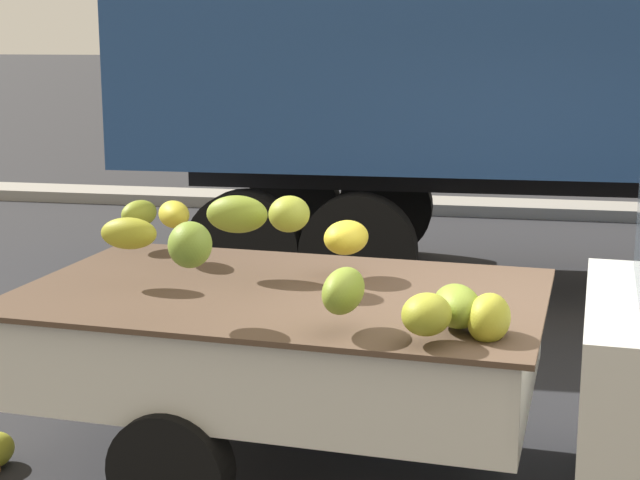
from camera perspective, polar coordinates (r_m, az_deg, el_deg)
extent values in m
cube|color=gray|center=(14.13, 12.11, 1.81)|extent=(80.00, 0.80, 0.16)
cube|color=silver|center=(5.68, -2.18, -7.84)|extent=(2.94, 1.96, 0.08)
cube|color=silver|center=(6.37, 0.15, -3.17)|extent=(2.80, 0.28, 0.44)
cube|color=silver|center=(4.84, -5.33, -8.16)|extent=(2.80, 0.28, 0.44)
cube|color=silver|center=(5.35, 12.08, -6.42)|extent=(0.19, 1.73, 0.44)
cube|color=silver|center=(6.15, -14.54, -4.12)|extent=(0.19, 1.73, 0.44)
cube|color=#B21914|center=(6.41, 0.22, -3.45)|extent=(2.69, 0.23, 0.07)
cube|color=brown|center=(5.53, -2.22, -3.06)|extent=(3.07, 2.09, 0.03)
ellipsoid|color=gold|center=(6.21, -8.54, 1.50)|extent=(0.32, 0.38, 0.17)
ellipsoid|color=#ACAA2A|center=(4.72, 9.84, -4.52)|extent=(0.25, 0.33, 0.24)
ellipsoid|color=olive|center=(4.71, 1.38, -2.98)|extent=(0.23, 0.39, 0.22)
ellipsoid|color=olive|center=(5.78, -4.87, 1.51)|extent=(0.37, 0.24, 0.22)
ellipsoid|color=olive|center=(4.85, -7.60, -0.28)|extent=(0.27, 0.31, 0.23)
ellipsoid|color=#A5A629|center=(5.66, -11.12, 0.38)|extent=(0.33, 0.20, 0.18)
ellipsoid|color=olive|center=(6.63, -10.53, 1.53)|extent=(0.26, 0.34, 0.18)
ellipsoid|color=yellow|center=(5.74, 1.54, 0.15)|extent=(0.30, 0.38, 0.20)
ellipsoid|color=olive|center=(4.81, 8.01, -3.84)|extent=(0.31, 0.42, 0.21)
ellipsoid|color=#9FA429|center=(4.56, 6.25, -4.34)|extent=(0.28, 0.32, 0.20)
ellipsoid|color=#9DAB30|center=(5.50, -1.81, 1.53)|extent=(0.23, 0.28, 0.21)
cylinder|color=black|center=(6.61, -2.65, -7.33)|extent=(0.65, 0.25, 0.64)
cylinder|color=black|center=(5.17, -8.72, -13.15)|extent=(0.65, 0.25, 0.64)
cylinder|color=black|center=(11.30, 3.85, 1.93)|extent=(1.09, 0.33, 1.08)
cylinder|color=black|center=(8.96, 2.26, -0.70)|extent=(1.09, 0.33, 1.08)
cylinder|color=black|center=(11.46, -1.53, 2.09)|extent=(1.09, 0.33, 1.08)
cylinder|color=black|center=(9.16, -4.45, -0.45)|extent=(1.09, 0.33, 1.08)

